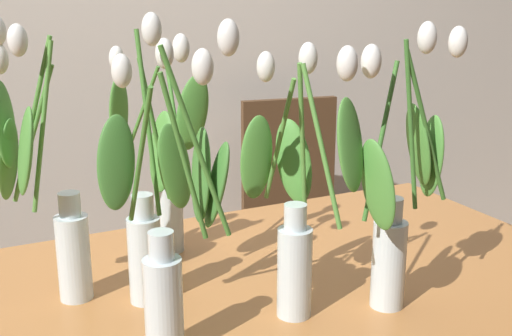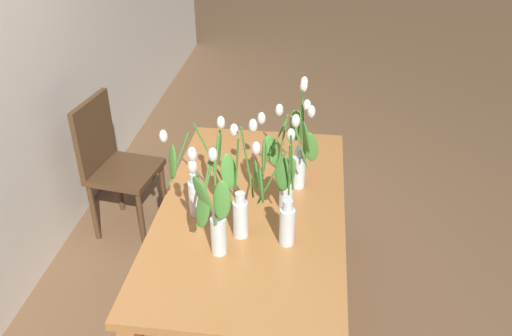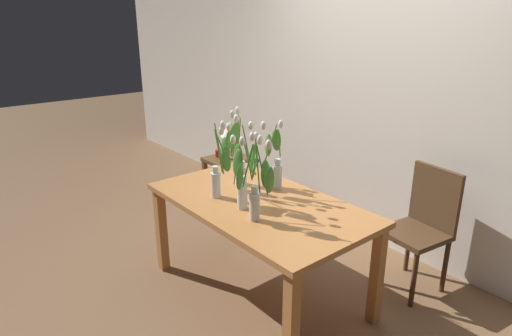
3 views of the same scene
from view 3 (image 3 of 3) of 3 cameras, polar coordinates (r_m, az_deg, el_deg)
ground_plane at (r=3.42m, az=0.36°, el=-15.75°), size 18.00×18.00×0.00m
room_wall_rear at (r=3.88m, az=16.32°, el=9.42°), size 9.00×0.10×2.70m
dining_table at (r=3.09m, az=0.38°, el=-5.85°), size 1.60×0.90×0.74m
tulip_vase_0 at (r=3.15m, az=-1.69°, el=-0.06°), size 0.13×0.19×0.58m
tulip_vase_1 at (r=3.33m, az=-2.50°, el=1.65°), size 0.17×0.17×0.58m
tulip_vase_2 at (r=2.87m, az=-1.49°, el=-1.48°), size 0.17×0.26×0.53m
tulip_vase_3 at (r=3.21m, az=2.59°, el=0.48°), size 0.20×0.27×0.53m
tulip_vase_4 at (r=3.06m, az=-4.75°, el=-0.20°), size 0.23×0.19×0.58m
tulip_vase_5 at (r=2.69m, az=-0.01°, el=-2.93°), size 0.26×0.17×0.56m
dining_chair at (r=3.47m, az=20.88°, el=-6.61°), size 0.45×0.45×0.93m
side_table at (r=4.62m, az=-3.42°, el=-0.13°), size 0.44×0.44×0.55m
table_lamp at (r=4.50m, az=-3.26°, el=5.00°), size 0.22×0.22×0.40m
pillar_candle at (r=4.63m, az=-4.98°, el=1.92°), size 0.06×0.06×0.07m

